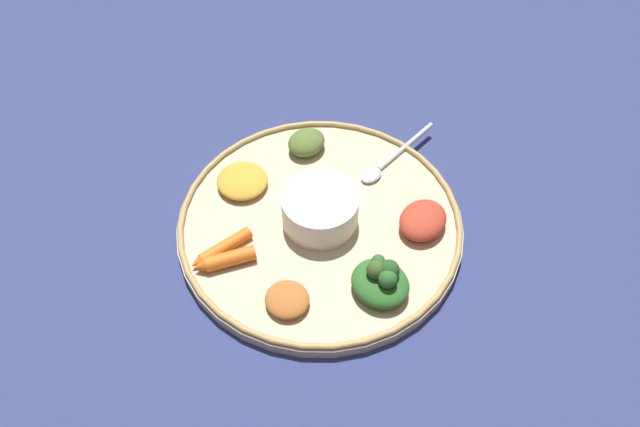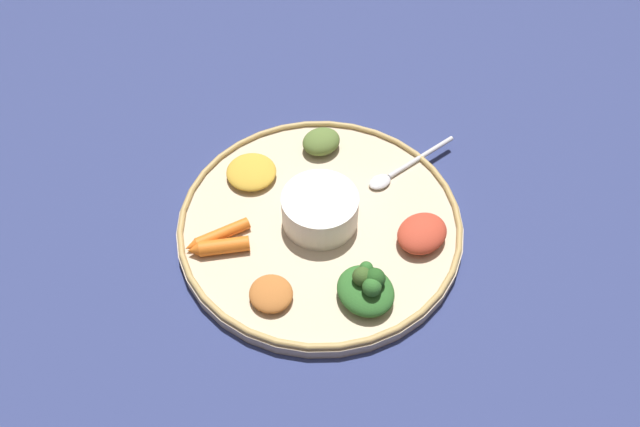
{
  "view_description": "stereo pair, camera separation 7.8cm",
  "coord_description": "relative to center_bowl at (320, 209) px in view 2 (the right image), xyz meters",
  "views": [
    {
      "loc": [
        -0.38,
        0.3,
        0.64
      ],
      "look_at": [
        0.0,
        0.0,
        0.03
      ],
      "focal_mm": 33.57,
      "sensor_mm": 36.0,
      "label": 1
    },
    {
      "loc": [
        -0.42,
        0.24,
        0.64
      ],
      "look_at": [
        0.0,
        0.0,
        0.03
      ],
      "focal_mm": 33.57,
      "sensor_mm": 36.0,
      "label": 2
    }
  ],
  "objects": [
    {
      "name": "mound_collards",
      "position": [
        0.12,
        -0.07,
        -0.01
      ],
      "size": [
        0.06,
        0.06,
        0.03
      ],
      "primitive_type": "ellipsoid",
      "rotation": [
        0.0,
        0.0,
        4.84
      ],
      "color": "#567033",
      "rests_on": "platter"
    },
    {
      "name": "mound_berbere_red",
      "position": [
        -0.09,
        -0.1,
        -0.01
      ],
      "size": [
        0.07,
        0.08,
        0.03
      ],
      "primitive_type": "ellipsoid",
      "rotation": [
        0.0,
        0.0,
        4.98
      ],
      "color": "#B73D28",
      "rests_on": "platter"
    },
    {
      "name": "carrot_near_spoon",
      "position": [
        0.04,
        0.13,
        -0.02
      ],
      "size": [
        0.02,
        0.09,
        0.02
      ],
      "color": "orange",
      "rests_on": "platter"
    },
    {
      "name": "platter_rim",
      "position": [
        0.0,
        0.0,
        -0.02
      ],
      "size": [
        0.37,
        0.37,
        0.01
      ],
      "primitive_type": "torus",
      "color": "tan",
      "rests_on": "platter"
    },
    {
      "name": "mound_lentil_yellow",
      "position": [
        0.12,
        0.05,
        -0.02
      ],
      "size": [
        0.08,
        0.08,
        0.02
      ],
      "primitive_type": "ellipsoid",
      "rotation": [
        0.0,
        0.0,
        1.43
      ],
      "color": "gold",
      "rests_on": "platter"
    },
    {
      "name": "greens_pile",
      "position": [
        -0.13,
        0.01,
        -0.01
      ],
      "size": [
        0.08,
        0.07,
        0.05
      ],
      "color": "#2D6628",
      "rests_on": "platter"
    },
    {
      "name": "center_bowl",
      "position": [
        0.0,
        0.0,
        0.0
      ],
      "size": [
        0.1,
        0.1,
        0.05
      ],
      "color": "silver",
      "rests_on": "platter"
    },
    {
      "name": "spoon",
      "position": [
        0.02,
        -0.14,
        -0.02
      ],
      "size": [
        0.04,
        0.16,
        0.01
      ],
      "color": "silver",
      "rests_on": "platter"
    },
    {
      "name": "ground_plane",
      "position": [
        0.0,
        0.0,
        -0.04
      ],
      "size": [
        2.4,
        2.4,
        0.0
      ],
      "primitive_type": "plane",
      "color": "navy"
    },
    {
      "name": "mound_chickpea",
      "position": [
        -0.07,
        0.11,
        -0.02
      ],
      "size": [
        0.06,
        0.06,
        0.02
      ],
      "primitive_type": "ellipsoid",
      "rotation": [
        0.0,
        0.0,
        0.09
      ],
      "color": "#B2662D",
      "rests_on": "platter"
    },
    {
      "name": "carrot_outer",
      "position": [
        0.02,
        0.13,
        -0.02
      ],
      "size": [
        0.04,
        0.08,
        0.02
      ],
      "color": "orange",
      "rests_on": "platter"
    },
    {
      "name": "platter",
      "position": [
        0.0,
        0.0,
        -0.03
      ],
      "size": [
        0.38,
        0.38,
        0.02
      ],
      "primitive_type": "cylinder",
      "color": "#C6B293",
      "rests_on": "ground_plane"
    }
  ]
}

